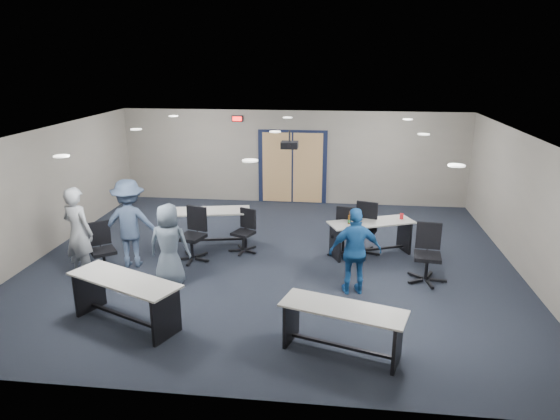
# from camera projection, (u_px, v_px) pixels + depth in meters

# --- Properties ---
(floor) EXTENTS (10.00, 10.00, 0.00)m
(floor) POSITION_uv_depth(u_px,v_px,m) (273.00, 260.00, 10.63)
(floor) COLOR black
(floor) RESTS_ON ground
(back_wall) EXTENTS (10.00, 0.04, 2.70)m
(back_wall) POSITION_uv_depth(u_px,v_px,m) (293.00, 157.00, 14.50)
(back_wall) COLOR gray
(back_wall) RESTS_ON floor
(front_wall) EXTENTS (10.00, 0.04, 2.70)m
(front_wall) POSITION_uv_depth(u_px,v_px,m) (223.00, 302.00, 5.96)
(front_wall) COLOR gray
(front_wall) RESTS_ON floor
(left_wall) EXTENTS (0.04, 9.00, 2.70)m
(left_wall) POSITION_uv_depth(u_px,v_px,m) (44.00, 192.00, 10.79)
(left_wall) COLOR gray
(left_wall) RESTS_ON floor
(right_wall) EXTENTS (0.04, 9.00, 2.70)m
(right_wall) POSITION_uv_depth(u_px,v_px,m) (527.00, 208.00, 9.67)
(right_wall) COLOR gray
(right_wall) RESTS_ON floor
(ceiling) EXTENTS (10.00, 9.00, 0.04)m
(ceiling) POSITION_uv_depth(u_px,v_px,m) (272.00, 134.00, 9.83)
(ceiling) COLOR white
(ceiling) RESTS_ON back_wall
(double_door) EXTENTS (2.00, 0.07, 2.20)m
(double_door) POSITION_uv_depth(u_px,v_px,m) (292.00, 168.00, 14.55)
(double_door) COLOR black
(double_door) RESTS_ON back_wall
(exit_sign) EXTENTS (0.32, 0.07, 0.18)m
(exit_sign) POSITION_uv_depth(u_px,v_px,m) (237.00, 119.00, 14.30)
(exit_sign) COLOR black
(exit_sign) RESTS_ON back_wall
(ceiling_projector) EXTENTS (0.35, 0.32, 0.37)m
(ceiling_projector) POSITION_uv_depth(u_px,v_px,m) (290.00, 145.00, 10.36)
(ceiling_projector) COLOR black
(ceiling_projector) RESTS_ON ceiling
(ceiling_can_lights) EXTENTS (6.24, 5.74, 0.02)m
(ceiling_can_lights) POSITION_uv_depth(u_px,v_px,m) (274.00, 133.00, 10.08)
(ceiling_can_lights) COLOR white
(ceiling_can_lights) RESTS_ON ceiling
(table_front_left) EXTENTS (2.05, 1.39, 0.79)m
(table_front_left) POSITION_uv_depth(u_px,v_px,m) (125.00, 293.00, 7.97)
(table_front_left) COLOR #B3B1A9
(table_front_left) RESTS_ON floor
(table_front_right) EXTENTS (1.90, 1.10, 0.73)m
(table_front_right) POSITION_uv_depth(u_px,v_px,m) (342.00, 322.00, 7.19)
(table_front_right) COLOR #B3B1A9
(table_front_right) RESTS_ON floor
(table_back_left) EXTENTS (2.12, 1.09, 0.82)m
(table_back_left) POSITION_uv_depth(u_px,v_px,m) (205.00, 221.00, 11.37)
(table_back_left) COLOR #B3B1A9
(table_back_left) RESTS_ON floor
(table_back_right) EXTENTS (1.95, 1.26, 1.03)m
(table_back_right) POSITION_uv_depth(u_px,v_px,m) (371.00, 232.00, 10.82)
(table_back_right) COLOR #B3B1A9
(table_back_right) RESTS_ON floor
(chair_back_a) EXTENTS (0.90, 0.90, 1.13)m
(chair_back_a) POSITION_uv_depth(u_px,v_px,m) (191.00, 235.00, 10.49)
(chair_back_a) COLOR black
(chair_back_a) RESTS_ON floor
(chair_back_b) EXTENTS (0.79, 0.79, 0.95)m
(chair_back_b) POSITION_uv_depth(u_px,v_px,m) (243.00, 232.00, 10.96)
(chair_back_b) COLOR black
(chair_back_b) RESTS_ON floor
(chair_back_c) EXTENTS (0.76, 0.76, 1.03)m
(chair_back_c) POSITION_uv_depth(u_px,v_px,m) (344.00, 232.00, 10.79)
(chair_back_c) COLOR black
(chair_back_c) RESTS_ON floor
(chair_back_d) EXTENTS (0.89, 0.89, 1.12)m
(chair_back_d) POSITION_uv_depth(u_px,v_px,m) (363.00, 229.00, 10.84)
(chair_back_d) COLOR black
(chair_back_d) RESTS_ON floor
(chair_loose_left) EXTENTS (0.90, 0.90, 1.03)m
(chair_loose_left) POSITION_uv_depth(u_px,v_px,m) (103.00, 249.00, 9.86)
(chair_loose_left) COLOR black
(chair_loose_left) RESTS_ON floor
(chair_loose_right) EXTENTS (0.78, 0.78, 1.12)m
(chair_loose_right) POSITION_uv_depth(u_px,v_px,m) (428.00, 254.00, 9.48)
(chair_loose_right) COLOR black
(chair_loose_right) RESTS_ON floor
(person_gray) EXTENTS (0.77, 0.63, 1.83)m
(person_gray) POSITION_uv_depth(u_px,v_px,m) (78.00, 233.00, 9.58)
(person_gray) COLOR #9EA4AC
(person_gray) RESTS_ON floor
(person_plaid) EXTENTS (0.78, 0.51, 1.58)m
(person_plaid) POSITION_uv_depth(u_px,v_px,m) (169.00, 245.00, 9.34)
(person_plaid) COLOR slate
(person_plaid) RESTS_ON floor
(person_navy) EXTENTS (1.00, 0.55, 1.62)m
(person_navy) POSITION_uv_depth(u_px,v_px,m) (355.00, 251.00, 8.96)
(person_navy) COLOR #1B5296
(person_navy) RESTS_ON floor
(person_back) EXTENTS (1.29, 0.88, 1.83)m
(person_back) POSITION_uv_depth(u_px,v_px,m) (130.00, 223.00, 10.13)
(person_back) COLOR #3E5171
(person_back) RESTS_ON floor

